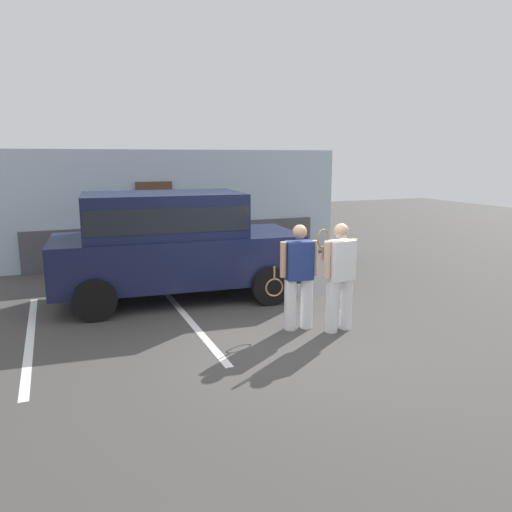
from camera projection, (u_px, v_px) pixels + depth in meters
ground_plane at (277, 339)px, 7.48m from camera, size 40.00×40.00×0.00m
parking_stripe_0 at (30, 337)px, 7.55m from camera, size 0.12×4.40×0.01m
parking_stripe_1 at (187, 318)px, 8.46m from camera, size 0.12×4.40×0.01m
house_frontage at (177, 210)px, 12.83m from camera, size 9.02×0.40×2.88m
parked_suv at (172, 240)px, 9.43m from camera, size 4.74×2.47×2.05m
tennis_player_man at (299, 276)px, 7.78m from camera, size 0.87×0.31×1.68m
tennis_player_woman at (340, 275)px, 7.69m from camera, size 0.77×0.32×1.71m
potted_plant_by_porch at (295, 248)px, 12.79m from camera, size 0.53×0.53×0.70m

